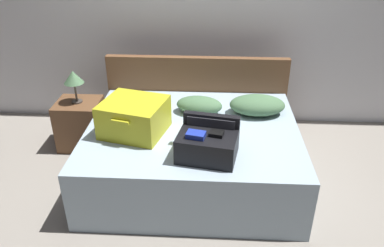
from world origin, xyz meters
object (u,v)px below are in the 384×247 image
object	(u,v)px
pillow_near_headboard	(199,105)
table_lamp	(73,78)
hard_case_large	(134,117)
nightstand	(81,124)
hard_case_medium	(208,143)
pillow_center_head	(257,105)
bed	(193,153)

from	to	relation	value
pillow_near_headboard	table_lamp	bearing A→B (deg)	169.47
hard_case_large	nightstand	world-z (taller)	hard_case_large
hard_case_large	nightstand	size ratio (longest dim) A/B	1.18
hard_case_medium	pillow_center_head	distance (m)	0.87
hard_case_large	pillow_center_head	xyz separation A→B (m)	(1.07, 0.40, -0.05)
hard_case_large	nightstand	bearing A→B (deg)	153.40
pillow_center_head	table_lamp	size ratio (longest dim) A/B	1.52
pillow_near_headboard	nightstand	size ratio (longest dim) A/B	0.85
bed	pillow_near_headboard	bearing A→B (deg)	80.91
hard_case_medium	table_lamp	bearing A→B (deg)	154.45
pillow_center_head	table_lamp	xyz separation A→B (m)	(-1.79, 0.22, 0.14)
bed	pillow_near_headboard	xyz separation A→B (m)	(0.05, 0.28, 0.35)
hard_case_large	pillow_center_head	bearing A→B (deg)	35.03
hard_case_large	nightstand	xyz separation A→B (m)	(-0.72, 0.62, -0.43)
bed	nightstand	size ratio (longest dim) A/B	3.67
nightstand	bed	bearing A→B (deg)	-23.23
hard_case_large	pillow_near_headboard	xyz separation A→B (m)	(0.53, 0.39, -0.06)
bed	table_lamp	bearing A→B (deg)	156.77
bed	pillow_near_headboard	size ratio (longest dim) A/B	4.31
hard_case_medium	pillow_near_headboard	xyz separation A→B (m)	(-0.09, 0.73, -0.04)
bed	hard_case_medium	distance (m)	0.61
bed	hard_case_large	size ratio (longest dim) A/B	3.10
pillow_center_head	table_lamp	world-z (taller)	table_lamp
pillow_near_headboard	pillow_center_head	xyz separation A→B (m)	(0.54, 0.01, 0.01)
hard_case_medium	pillow_near_headboard	world-z (taller)	hard_case_medium
bed	nightstand	distance (m)	1.31
pillow_center_head	bed	bearing A→B (deg)	-153.02
pillow_near_headboard	pillow_center_head	distance (m)	0.54
bed	pillow_center_head	world-z (taller)	pillow_center_head
hard_case_large	hard_case_medium	xyz separation A→B (m)	(0.63, -0.34, -0.03)
nightstand	table_lamp	world-z (taller)	table_lamp
pillow_near_headboard	nightstand	bearing A→B (deg)	169.47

